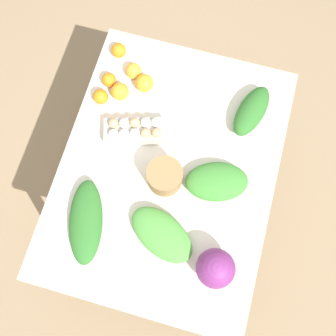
# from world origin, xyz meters

# --- Properties ---
(ground_plane) EXTENTS (8.00, 8.00, 0.00)m
(ground_plane) POSITION_xyz_m (0.00, 0.00, 0.00)
(ground_plane) COLOR #937A5B
(dining_table) EXTENTS (1.19, 0.91, 0.71)m
(dining_table) POSITION_xyz_m (0.00, 0.00, 0.61)
(dining_table) COLOR silver
(dining_table) RESTS_ON ground_plane
(cabbage_purple) EXTENTS (0.15, 0.15, 0.15)m
(cabbage_purple) POSITION_xyz_m (-0.35, -0.28, 0.79)
(cabbage_purple) COLOR #7A2D75
(cabbage_purple) RESTS_ON dining_table
(egg_carton) EXTENTS (0.18, 0.29, 0.09)m
(egg_carton) POSITION_xyz_m (0.12, 0.18, 0.75)
(egg_carton) COLOR #B7B7B2
(egg_carton) RESTS_ON dining_table
(paper_bag) EXTENTS (0.15, 0.15, 0.12)m
(paper_bag) POSITION_xyz_m (-0.05, 0.00, 0.77)
(paper_bag) COLOR #997047
(paper_bag) RESTS_ON dining_table
(greens_bunch_chard) EXTENTS (0.24, 0.30, 0.08)m
(greens_bunch_chard) POSITION_xyz_m (-0.01, -0.21, 0.75)
(greens_bunch_chard) COLOR #3D8433
(greens_bunch_chard) RESTS_ON dining_table
(greens_bunch_dandelion) EXTENTS (0.37, 0.22, 0.08)m
(greens_bunch_dandelion) POSITION_xyz_m (-0.31, 0.26, 0.75)
(greens_bunch_dandelion) COLOR #2D6B28
(greens_bunch_dandelion) RESTS_ON dining_table
(greens_bunch_kale) EXTENTS (0.27, 0.33, 0.07)m
(greens_bunch_kale) POSITION_xyz_m (-0.28, -0.05, 0.75)
(greens_bunch_kale) COLOR #4C933D
(greens_bunch_kale) RESTS_ON dining_table
(greens_bunch_beet_tops) EXTENTS (0.28, 0.18, 0.09)m
(greens_bunch_beet_tops) POSITION_xyz_m (0.34, -0.28, 0.75)
(greens_bunch_beet_tops) COLOR #2D6B28
(greens_bunch_beet_tops) RESTS_ON dining_table
(orange_0) EXTENTS (0.07, 0.07, 0.07)m
(orange_0) POSITION_xyz_m (0.32, 0.36, 0.74)
(orange_0) COLOR orange
(orange_0) RESTS_ON dining_table
(orange_1) EXTENTS (0.07, 0.07, 0.07)m
(orange_1) POSITION_xyz_m (0.48, 0.37, 0.74)
(orange_1) COLOR orange
(orange_1) RESTS_ON dining_table
(orange_2) EXTENTS (0.07, 0.07, 0.07)m
(orange_2) POSITION_xyz_m (0.39, 0.27, 0.74)
(orange_2) COLOR #F9A833
(orange_2) RESTS_ON dining_table
(orange_3) EXTENTS (0.07, 0.07, 0.07)m
(orange_3) POSITION_xyz_m (0.23, 0.37, 0.74)
(orange_3) COLOR orange
(orange_3) RESTS_ON dining_table
(orange_4) EXTENTS (0.08, 0.08, 0.08)m
(orange_4) POSITION_xyz_m (0.28, 0.30, 0.75)
(orange_4) COLOR orange
(orange_4) RESTS_ON dining_table
(orange_5) EXTENTS (0.08, 0.08, 0.08)m
(orange_5) POSITION_xyz_m (0.34, 0.21, 0.75)
(orange_5) COLOR orange
(orange_5) RESTS_ON dining_table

